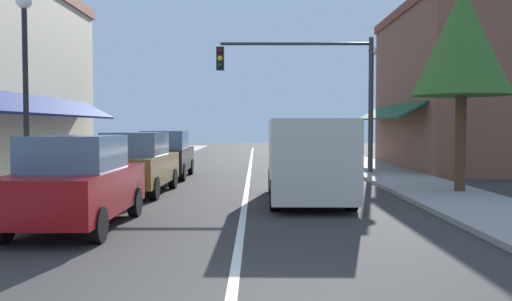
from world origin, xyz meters
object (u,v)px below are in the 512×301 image
Objects in this scene: van_in_lane at (308,157)px; street_lamp_left_near at (25,66)px; parked_car_nearest_left at (76,182)px; street_lamp_right_mid at (372,90)px; traffic_signal_mast_arm at (315,79)px; parked_car_third_left at (166,154)px; tree_right_near at (462,43)px; parked_car_second_left at (137,163)px.

street_lamp_left_near is at bearing -163.34° from van_in_lane.
van_in_lane is 1.06× the size of street_lamp_left_near.
street_lamp_right_mid reaches higher than parked_car_nearest_left.
traffic_signal_mast_arm is 1.25× the size of street_lamp_left_near.
parked_car_third_left is at bearing -171.79° from street_lamp_right_mid.
parked_car_third_left is at bearing 127.07° from van_in_lane.
parked_car_nearest_left is at bearing -151.23° from tree_right_near.
parked_car_nearest_left is 0.71× the size of tree_right_near.
traffic_signal_mast_arm is at bearing 8.92° from parked_car_third_left.
street_lamp_left_near is (-6.49, -1.85, 2.15)m from van_in_lane.
parked_car_second_left is at bearing 178.36° from tree_right_near.
street_lamp_right_mid is (8.00, 1.15, 2.51)m from parked_car_third_left.
parked_car_second_left is 8.71m from traffic_signal_mast_arm.
van_in_lane is at bearing -163.88° from tree_right_near.
parked_car_nearest_left is 5.30m from parked_car_second_left.
street_lamp_left_near is (-1.72, -3.39, 2.42)m from parked_car_second_left.
parked_car_third_left is at bearing -170.29° from traffic_signal_mast_arm.
parked_car_second_left is 4.51m from street_lamp_left_near.
traffic_signal_mast_arm is 7.08m from tree_right_near.
parked_car_nearest_left is 10.21m from parked_car_third_left.
van_in_lane is 1.03× the size of street_lamp_right_mid.
parked_car_second_left is 0.85× the size of street_lamp_left_near.
street_lamp_left_near reaches higher than parked_car_nearest_left.
street_lamp_right_mid is 0.88× the size of tree_right_near.
parked_car_third_left is 0.71× the size of tree_right_near.
traffic_signal_mast_arm is at bearing 47.51° from parked_car_second_left.
street_lamp_left_near is 0.97× the size of street_lamp_right_mid.
van_in_lane is at bearing -16.21° from parked_car_second_left.
traffic_signal_mast_arm reaches higher than street_lamp_right_mid.
tree_right_near is at bearing 29.17° from parked_car_nearest_left.
tree_right_near is (10.91, 3.13, 0.97)m from street_lamp_left_near.
parked_car_second_left is 0.72× the size of tree_right_near.
street_lamp_left_near is (-7.44, -9.28, -0.49)m from traffic_signal_mast_arm.
traffic_signal_mast_arm reaches higher than van_in_lane.
street_lamp_left_near is 0.85× the size of tree_right_near.
street_lamp_left_near is at bearing -102.62° from parked_car_third_left.
street_lamp_right_mid is at bearing 55.25° from parked_car_nearest_left.
street_lamp_right_mid is (8.00, 11.37, 2.51)m from parked_car_nearest_left.
street_lamp_left_near is at bearing -115.15° from parked_car_second_left.
parked_car_nearest_left is at bearing -88.14° from parked_car_second_left.
street_lamp_left_near is at bearing -128.73° from traffic_signal_mast_arm.
street_lamp_right_mid is (8.02, 6.07, 2.51)m from parked_car_second_left.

